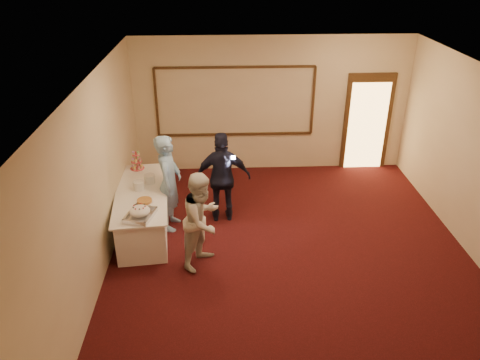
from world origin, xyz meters
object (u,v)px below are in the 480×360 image
at_px(plate_stack_a, 139,185).
at_px(pavlova_tray, 140,213).
at_px(buffet_table, 143,211).
at_px(tart, 144,201).
at_px(woman, 202,220).
at_px(plate_stack_b, 150,179).
at_px(man, 169,183).
at_px(guest, 223,178).
at_px(cupcake_stand, 137,162).

bearing_deg(plate_stack_a, pavlova_tray, -80.47).
height_order(buffet_table, tart, tart).
relative_size(plate_stack_a, woman, 0.12).
xyz_separation_m(plate_stack_a, plate_stack_b, (0.16, 0.25, 0.00)).
distance_m(buffet_table, pavlova_tray, 0.98).
height_order(buffet_table, man, man).
xyz_separation_m(man, woman, (0.61, -1.12, -0.09)).
relative_size(tart, woman, 0.18).
distance_m(plate_stack_b, tart, 0.73).
height_order(buffet_table, plate_stack_a, plate_stack_a).
relative_size(plate_stack_a, man, 0.11).
bearing_deg(woman, guest, 18.44).
distance_m(pavlova_tray, guest, 1.77).
height_order(buffet_table, pavlova_tray, pavlova_tray).
relative_size(buffet_table, cupcake_stand, 6.06).
bearing_deg(buffet_table, plate_stack_b, 71.80).
bearing_deg(man, guest, -69.04).
height_order(buffet_table, cupcake_stand, cupcake_stand).
distance_m(buffet_table, cupcake_stand, 1.12).
distance_m(pavlova_tray, man, 1.02).
bearing_deg(guest, plate_stack_a, 6.82).
bearing_deg(plate_stack_a, tart, -71.25).
height_order(pavlova_tray, tart, pavlova_tray).
height_order(cupcake_stand, plate_stack_a, cupcake_stand).
bearing_deg(plate_stack_b, woman, -54.13).
bearing_deg(buffet_table, man, 10.60).
bearing_deg(plate_stack_a, buffet_table, -63.77).
height_order(tart, guest, guest).
bearing_deg(tart, woman, -33.26).
bearing_deg(cupcake_stand, woman, -56.62).
xyz_separation_m(buffet_table, woman, (1.11, -1.03, 0.42)).
bearing_deg(plate_stack_a, cupcake_stand, 100.47).
bearing_deg(man, woman, -143.41).
bearing_deg(tart, plate_stack_a, 108.75).
xyz_separation_m(plate_stack_a, woman, (1.15, -1.12, -0.05)).
relative_size(cupcake_stand, woman, 0.24).
bearing_deg(guest, woman, 74.35).
xyz_separation_m(woman, guest, (0.34, 1.34, 0.06)).
bearing_deg(buffet_table, tart, -73.23).
distance_m(plate_stack_b, man, 0.46).
xyz_separation_m(pavlova_tray, plate_stack_a, (-0.16, 0.94, -0.01)).
distance_m(buffet_table, man, 0.71).
xyz_separation_m(tart, man, (0.38, 0.47, 0.10)).
distance_m(plate_stack_b, woman, 1.70).
xyz_separation_m(plate_stack_a, man, (0.54, -0.00, 0.04)).
bearing_deg(tart, cupcake_stand, 103.46).
distance_m(tart, man, 0.61).
distance_m(pavlova_tray, plate_stack_b, 1.19).
bearing_deg(cupcake_stand, man, -51.20).
bearing_deg(buffet_table, cupcake_stand, 102.13).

